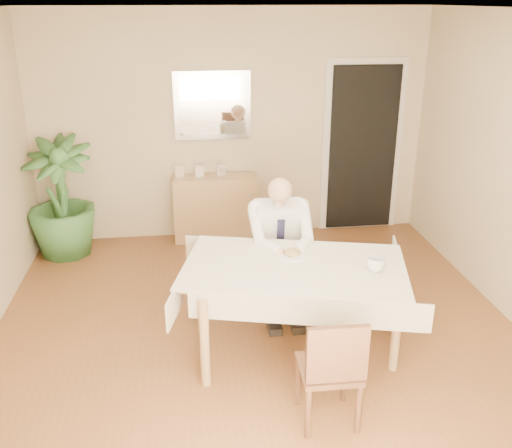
{
  "coord_description": "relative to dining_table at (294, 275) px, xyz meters",
  "views": [
    {
      "loc": [
        -0.56,
        -3.95,
        2.67
      ],
      "look_at": [
        0.0,
        0.35,
        0.95
      ],
      "focal_mm": 40.0,
      "sensor_mm": 36.0,
      "label": 1
    }
  ],
  "objects": [
    {
      "name": "plate",
      "position": [
        0.02,
        0.18,
        0.09
      ],
      "size": [
        0.26,
        0.26,
        0.02
      ],
      "primitive_type": "cylinder",
      "color": "white",
      "rests_on": "dining_table"
    },
    {
      "name": "chair_far",
      "position": [
        0.0,
        0.88,
        -0.18
      ],
      "size": [
        0.45,
        0.45,
        0.87
      ],
      "rotation": [
        0.0,
        0.0,
        -0.12
      ],
      "color": "#462A1C",
      "rests_on": "ground"
    },
    {
      "name": "coffee_mug",
      "position": [
        0.59,
        -0.17,
        0.14
      ],
      "size": [
        0.14,
        0.14,
        0.11
      ],
      "primitive_type": "imported",
      "rotation": [
        0.0,
        0.0,
        -0.05
      ],
      "color": "white",
      "rests_on": "dining_table"
    },
    {
      "name": "doorway",
      "position": [
        1.3,
        2.52,
        0.33
      ],
      "size": [
        0.96,
        0.07,
        2.1
      ],
      "color": "beige",
      "rests_on": "ground"
    },
    {
      "name": "dining_table",
      "position": [
        0.0,
        0.0,
        0.0
      ],
      "size": [
        1.96,
        1.43,
        0.75
      ],
      "rotation": [
        0.0,
        0.0,
        -0.25
      ],
      "color": "#AB8450",
      "rests_on": "ground"
    },
    {
      "name": "chair_near",
      "position": [
        0.08,
        -0.91,
        -0.21
      ],
      "size": [
        0.39,
        0.4,
        0.83
      ],
      "rotation": [
        0.0,
        0.0,
        -0.01
      ],
      "color": "#462A1C",
      "rests_on": "ground"
    },
    {
      "name": "mirror",
      "position": [
        -0.46,
        2.53,
        0.88
      ],
      "size": [
        0.86,
        0.04,
        0.76
      ],
      "color": "silver",
      "rests_on": "room"
    },
    {
      "name": "sideboard",
      "position": [
        -0.46,
        2.38,
        -0.28
      ],
      "size": [
        0.98,
        0.38,
        0.77
      ],
      "primitive_type": "cube",
      "rotation": [
        0.0,
        0.0,
        -0.05
      ],
      "color": "#AB8450",
      "rests_on": "ground"
    },
    {
      "name": "room",
      "position": [
        -0.25,
        0.06,
        0.63
      ],
      "size": [
        5.0,
        5.02,
        2.6
      ],
      "color": "brown",
      "rests_on": "ground"
    },
    {
      "name": "seated_man",
      "position": [
        -0.0,
        0.59,
        0.02
      ],
      "size": [
        0.48,
        0.72,
        1.24
      ],
      "color": "white",
      "rests_on": "ground"
    },
    {
      "name": "window",
      "position": [
        -0.25,
        -2.41,
        0.78
      ],
      "size": [
        1.34,
        0.04,
        1.44
      ],
      "color": "beige",
      "rests_on": "room"
    },
    {
      "name": "potted_palm",
      "position": [
        -2.15,
        2.16,
        -0.01
      ],
      "size": [
        0.82,
        0.82,
        1.32
      ],
      "primitive_type": "imported",
      "rotation": [
        0.0,
        0.0,
        -0.12
      ],
      "color": "#295325",
      "rests_on": "ground"
    },
    {
      "name": "photo_frame_center",
      "position": [
        -0.64,
        2.39,
        0.17
      ],
      "size": [
        0.1,
        0.02,
        0.14
      ],
      "primitive_type": "cube",
      "color": "silver",
      "rests_on": "sideboard"
    },
    {
      "name": "photo_frame_right",
      "position": [
        -0.39,
        2.4,
        0.17
      ],
      "size": [
        0.1,
        0.02,
        0.14
      ],
      "primitive_type": "cube",
      "color": "silver",
      "rests_on": "sideboard"
    },
    {
      "name": "fork",
      "position": [
        -0.02,
        0.12,
        0.11
      ],
      "size": [
        0.01,
        0.13,
        0.01
      ],
      "primitive_type": "cylinder",
      "rotation": [
        1.57,
        0.0,
        0.0
      ],
      "color": "silver",
      "rests_on": "dining_table"
    },
    {
      "name": "food",
      "position": [
        0.02,
        0.18,
        0.11
      ],
      "size": [
        0.14,
        0.14,
        0.06
      ],
      "primitive_type": "ellipsoid",
      "color": "olive",
      "rests_on": "dining_table"
    },
    {
      "name": "photo_frame_left",
      "position": [
        -0.86,
        2.38,
        0.17
      ],
      "size": [
        0.1,
        0.02,
        0.14
      ],
      "primitive_type": "cube",
      "color": "silver",
      "rests_on": "sideboard"
    },
    {
      "name": "knife",
      "position": [
        0.06,
        0.12,
        0.11
      ],
      "size": [
        0.01,
        0.13,
        0.01
      ],
      "primitive_type": "cylinder",
      "rotation": [
        1.57,
        0.0,
        0.0
      ],
      "color": "silver",
      "rests_on": "dining_table"
    }
  ]
}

